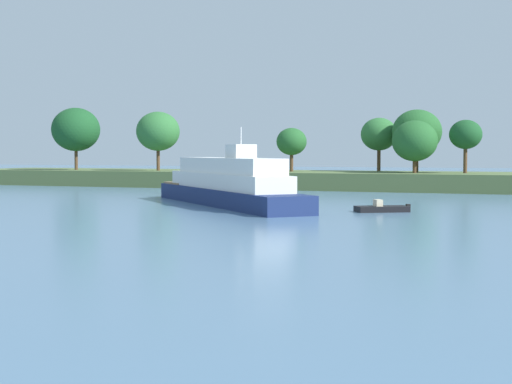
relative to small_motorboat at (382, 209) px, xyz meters
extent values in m
cube|color=#566B3D|center=(-24.52, 34.79, 0.78)|extent=(78.37, 14.26, 2.05)
cylinder|color=#513823|center=(-48.60, 31.95, 3.24)|extent=(0.44, 0.44, 2.87)
ellipsoid|color=#194C23|center=(-48.60, 31.95, 7.29)|extent=(6.55, 6.55, 5.89)
cylinder|color=#513823|center=(-36.10, 32.10, 3.24)|extent=(0.44, 0.44, 2.87)
ellipsoid|color=#2D6B33|center=(-36.10, 32.10, 6.94)|extent=(5.67, 5.67, 5.10)
cylinder|color=#513823|center=(-18.35, 33.89, 2.92)|extent=(0.44, 0.44, 2.23)
ellipsoid|color=#235B28|center=(-18.35, 33.89, 5.54)|extent=(3.77, 3.77, 3.39)
cylinder|color=#513823|center=(-8.29, 38.30, 3.23)|extent=(0.44, 0.44, 2.85)
ellipsoid|color=#2D6B33|center=(-8.29, 38.30, 6.47)|extent=(4.55, 4.55, 4.10)
cylinder|color=#513823|center=(-3.28, 36.45, 3.05)|extent=(0.44, 0.44, 2.50)
ellipsoid|color=#235B28|center=(-3.28, 36.45, 6.68)|extent=(5.95, 5.95, 5.35)
cylinder|color=#513823|center=(-2.88, 32.41, 2.61)|extent=(0.44, 0.44, 1.62)
ellipsoid|color=#235B28|center=(-2.88, 32.41, 5.53)|extent=(5.25, 5.25, 4.72)
cylinder|color=#513823|center=(2.64, 34.18, 3.28)|extent=(0.44, 0.44, 2.96)
ellipsoid|color=#194C23|center=(2.64, 34.18, 6.26)|extent=(3.75, 3.75, 3.37)
cube|color=black|center=(-0.01, -0.01, -0.03)|extent=(4.24, 3.50, 0.43)
cube|color=beige|center=(-0.26, -0.16, 0.43)|extent=(0.88, 1.01, 0.50)
cube|color=black|center=(1.79, 1.06, 0.03)|extent=(0.40, 0.42, 0.56)
cube|color=navy|center=(-13.82, 2.63, 0.46)|extent=(20.88, 21.37, 1.41)
cube|color=white|center=(-13.82, 2.63, 1.81)|extent=(16.48, 16.86, 1.30)
cube|color=white|center=(-13.55, 2.34, 3.11)|extent=(14.34, 14.67, 1.30)
cube|color=white|center=(-11.57, 0.30, 4.31)|extent=(2.95, 2.97, 1.10)
cube|color=#937551|center=(-21.03, 10.07, 1.24)|extent=(5.81, 5.84, 0.16)
cylinder|color=silver|center=(-11.57, 0.30, 5.56)|extent=(0.10, 0.10, 1.40)
camera|label=1|loc=(11.78, -57.44, 4.28)|focal=54.11mm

